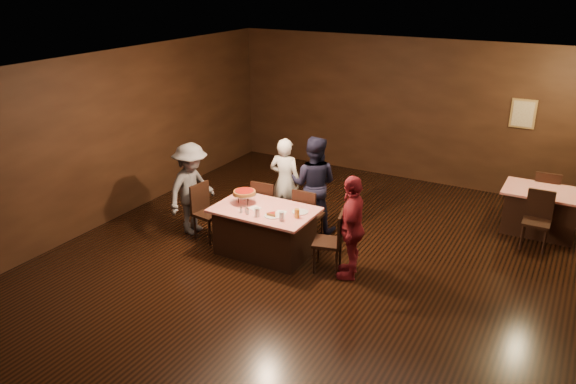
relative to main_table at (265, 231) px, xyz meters
The scene contains 22 objects.
room 2.02m from the main_table, 28.48° to the right, with size 10.00×10.04×3.02m.
main_table is the anchor object (origin of this frame).
back_table 4.79m from the main_table, 38.50° to the left, with size 1.30×0.90×0.77m, color red.
chair_far_left 0.85m from the main_table, 118.07° to the left, with size 0.42×0.42×0.95m, color black.
chair_far_right 0.85m from the main_table, 61.93° to the left, with size 0.42×0.42×0.95m, color black.
chair_end_left 1.10m from the main_table, behind, with size 0.42×0.42×0.95m, color black.
chair_end_right 1.10m from the main_table, ahead, with size 0.42×0.42×0.95m, color black.
chair_back_near 4.39m from the main_table, 31.34° to the left, with size 0.42×0.42×0.95m, color black.
chair_back_far 5.19m from the main_table, 43.70° to the left, with size 0.42×0.42×0.95m, color black.
diner_white_jacket 1.28m from the main_table, 103.94° to the left, with size 0.58×0.38×1.58m, color silver.
diner_navy_hoodie 1.28m from the main_table, 76.62° to the left, with size 0.82×0.64×1.69m, color black.
diner_grey_knit 1.56m from the main_table, behind, with size 1.03×0.59×1.59m, color #5B5C61.
diner_red_shirt 1.53m from the main_table, ahead, with size 0.93×0.39×1.58m, color maroon.
pizza_stand 0.70m from the main_table, behind, with size 0.38×0.38×0.22m.
plate_with_slice 0.51m from the main_table, 35.75° to the right, with size 0.25×0.25×0.06m.
plate_empty 0.69m from the main_table, 15.26° to the left, with size 0.25×0.25×0.01m, color white.
glass_front_left 0.55m from the main_table, 80.54° to the right, with size 0.08×0.08×0.14m, color silver.
glass_front_right 0.69m from the main_table, 29.05° to the right, with size 0.08×0.08×0.14m, color silver.
glass_amber 0.75m from the main_table, ahead, with size 0.08×0.08×0.14m, color #BF7F26.
condiments 0.55m from the main_table, 122.43° to the right, with size 0.17×0.10×0.09m.
napkin_center 0.49m from the main_table, ahead, with size 0.16×0.16×0.01m, color white.
napkin_left 0.42m from the main_table, 161.57° to the right, with size 0.16×0.16×0.01m, color white.
Camera 1 is at (3.35, -6.40, 4.24)m, focal length 35.00 mm.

